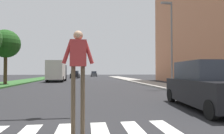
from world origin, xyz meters
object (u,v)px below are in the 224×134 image
(sedan_midblock, at_px, (57,76))
(suv_crossing, at_px, (206,86))
(sedan_distant, at_px, (75,75))
(tree_distant, at_px, (6,44))
(street_lamp_right, at_px, (171,37))
(sedan_far_horizon, at_px, (94,74))
(truck_box_delivery, at_px, (57,71))
(pedestrian_performer, at_px, (78,66))

(sedan_midblock, bearing_deg, suv_crossing, -67.72)
(suv_crossing, height_order, sedan_distant, suv_crossing)
(tree_distant, relative_size, suv_crossing, 1.27)
(street_lamp_right, xyz_separation_m, suv_crossing, (-2.40, -8.62, -3.66))
(street_lamp_right, bearing_deg, tree_distant, 157.39)
(sedan_far_horizon, xyz_separation_m, truck_box_delivery, (-6.87, -30.94, 0.87))
(pedestrian_performer, distance_m, truck_box_delivery, 25.93)
(truck_box_delivery, bearing_deg, street_lamp_right, -50.30)
(suv_crossing, relative_size, sedan_distant, 1.16)
(pedestrian_performer, bearing_deg, sedan_distant, 93.18)
(sedan_far_horizon, height_order, truck_box_delivery, truck_box_delivery)
(tree_distant, relative_size, truck_box_delivery, 0.97)
(suv_crossing, relative_size, sedan_far_horizon, 1.07)
(tree_distant, distance_m, street_lamp_right, 17.53)
(tree_distant, xyz_separation_m, sedan_midblock, (4.56, 7.14, -3.79))
(tree_distant, distance_m, sedan_midblock, 9.29)
(sedan_far_horizon, relative_size, truck_box_delivery, 0.72)
(truck_box_delivery, bearing_deg, sedan_distant, 82.97)
(tree_distant, xyz_separation_m, sedan_distant, (6.36, 22.65, -3.79))
(suv_crossing, relative_size, truck_box_delivery, 0.77)
(sedan_midblock, distance_m, sedan_far_horizon, 31.89)
(suv_crossing, distance_m, sedan_far_horizon, 53.73)
(suv_crossing, bearing_deg, sedan_far_horizon, 92.60)
(tree_distant, xyz_separation_m, suv_crossing, (13.78, -15.36, -3.65))
(tree_distant, distance_m, suv_crossing, 20.96)
(sedan_distant, xyz_separation_m, truck_box_delivery, (-1.88, -15.28, 0.84))
(suv_crossing, relative_size, sedan_midblock, 1.06)
(suv_crossing, bearing_deg, truck_box_delivery, 112.27)
(sedan_far_horizon, bearing_deg, street_lamp_right, -83.87)
(tree_distant, height_order, pedestrian_performer, tree_distant)
(tree_distant, xyz_separation_m, street_lamp_right, (16.18, -6.74, 0.01))
(sedan_distant, bearing_deg, tree_distant, -105.69)
(tree_distant, bearing_deg, street_lamp_right, -22.61)
(tree_distant, height_order, sedan_far_horizon, tree_distant)
(sedan_distant, bearing_deg, pedestrian_performer, -86.82)
(street_lamp_right, height_order, truck_box_delivery, street_lamp_right)
(street_lamp_right, xyz_separation_m, truck_box_delivery, (-11.71, 14.10, -2.96))
(sedan_midblock, relative_size, truck_box_delivery, 0.72)
(street_lamp_right, xyz_separation_m, sedan_far_horizon, (-4.84, 45.05, -3.84))
(pedestrian_performer, height_order, suv_crossing, pedestrian_performer)
(pedestrian_performer, relative_size, truck_box_delivery, 0.40)
(suv_crossing, distance_m, truck_box_delivery, 24.57)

